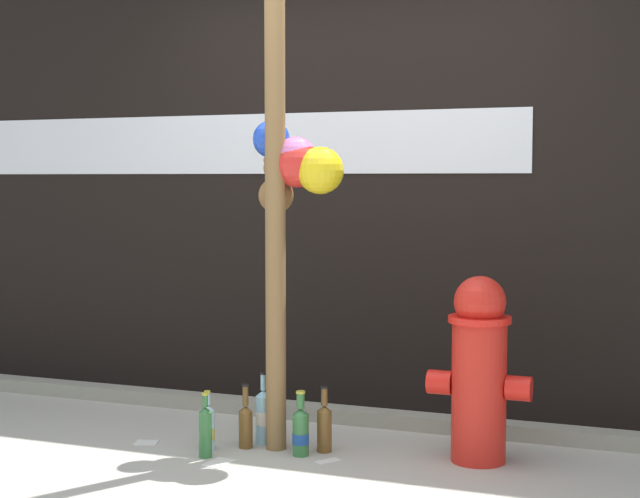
{
  "coord_description": "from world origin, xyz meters",
  "views": [
    {
      "loc": [
        1.72,
        -3.72,
        1.34
      ],
      "look_at": [
        0.11,
        0.52,
        1.0
      ],
      "focal_mm": 53.48,
      "sensor_mm": 36.0,
      "label": 1
    }
  ],
  "objects_px": {
    "bottle_1": "(246,424)",
    "bottle_2": "(324,426)",
    "memorial_post": "(286,119)",
    "bottle_5": "(263,416)",
    "bottle_0": "(301,431)",
    "bottle_4": "(205,430)",
    "bottle_3": "(208,427)",
    "fire_hydrant": "(479,368)"
  },
  "relations": [
    {
      "from": "fire_hydrant",
      "to": "bottle_1",
      "type": "height_order",
      "value": "fire_hydrant"
    },
    {
      "from": "bottle_0",
      "to": "bottle_5",
      "type": "height_order",
      "value": "bottle_5"
    },
    {
      "from": "memorial_post",
      "to": "bottle_5",
      "type": "height_order",
      "value": "memorial_post"
    },
    {
      "from": "memorial_post",
      "to": "bottle_4",
      "type": "bearing_deg",
      "value": -135.21
    },
    {
      "from": "bottle_1",
      "to": "bottle_5",
      "type": "height_order",
      "value": "bottle_5"
    },
    {
      "from": "memorial_post",
      "to": "bottle_2",
      "type": "xyz_separation_m",
      "value": [
        0.2,
        -0.01,
        -1.49
      ]
    },
    {
      "from": "memorial_post",
      "to": "bottle_0",
      "type": "bearing_deg",
      "value": -42.62
    },
    {
      "from": "bottle_4",
      "to": "bottle_5",
      "type": "relative_size",
      "value": 0.86
    },
    {
      "from": "fire_hydrant",
      "to": "bottle_5",
      "type": "distance_m",
      "value": 1.12
    },
    {
      "from": "bottle_3",
      "to": "fire_hydrant",
      "type": "bearing_deg",
      "value": 12.47
    },
    {
      "from": "bottle_2",
      "to": "bottle_3",
      "type": "xyz_separation_m",
      "value": [
        -0.55,
        -0.17,
        -0.02
      ]
    },
    {
      "from": "memorial_post",
      "to": "fire_hydrant",
      "type": "relative_size",
      "value": 3.4
    },
    {
      "from": "memorial_post",
      "to": "bottle_3",
      "type": "relative_size",
      "value": 10.17
    },
    {
      "from": "bottle_0",
      "to": "bottle_4",
      "type": "relative_size",
      "value": 1.01
    },
    {
      "from": "bottle_2",
      "to": "bottle_4",
      "type": "height_order",
      "value": "bottle_2"
    },
    {
      "from": "bottle_0",
      "to": "memorial_post",
      "type": "bearing_deg",
      "value": 137.38
    },
    {
      "from": "bottle_5",
      "to": "memorial_post",
      "type": "bearing_deg",
      "value": -6.54
    },
    {
      "from": "fire_hydrant",
      "to": "bottle_3",
      "type": "distance_m",
      "value": 1.36
    },
    {
      "from": "memorial_post",
      "to": "bottle_1",
      "type": "distance_m",
      "value": 1.52
    },
    {
      "from": "bottle_2",
      "to": "bottle_3",
      "type": "height_order",
      "value": "bottle_2"
    },
    {
      "from": "bottle_1",
      "to": "bottle_2",
      "type": "bearing_deg",
      "value": 10.62
    },
    {
      "from": "bottle_1",
      "to": "bottle_4",
      "type": "distance_m",
      "value": 0.24
    },
    {
      "from": "memorial_post",
      "to": "bottle_3",
      "type": "distance_m",
      "value": 1.56
    },
    {
      "from": "fire_hydrant",
      "to": "bottle_5",
      "type": "height_order",
      "value": "fire_hydrant"
    },
    {
      "from": "bottle_3",
      "to": "bottle_2",
      "type": "bearing_deg",
      "value": 17.33
    },
    {
      "from": "bottle_5",
      "to": "fire_hydrant",
      "type": "bearing_deg",
      "value": 4.73
    },
    {
      "from": "bottle_4",
      "to": "fire_hydrant",
      "type": "bearing_deg",
      "value": 17.95
    },
    {
      "from": "fire_hydrant",
      "to": "bottle_3",
      "type": "height_order",
      "value": "fire_hydrant"
    },
    {
      "from": "bottle_0",
      "to": "fire_hydrant",
      "type": "bearing_deg",
      "value": 14.56
    },
    {
      "from": "bottle_0",
      "to": "bottle_1",
      "type": "relative_size",
      "value": 0.99
    },
    {
      "from": "bottle_0",
      "to": "bottle_1",
      "type": "height_order",
      "value": "bottle_1"
    },
    {
      "from": "memorial_post",
      "to": "bottle_1",
      "type": "xyz_separation_m",
      "value": [
        -0.19,
        -0.08,
        -1.5
      ]
    },
    {
      "from": "fire_hydrant",
      "to": "bottle_0",
      "type": "distance_m",
      "value": 0.91
    },
    {
      "from": "fire_hydrant",
      "to": "memorial_post",
      "type": "bearing_deg",
      "value": -173.66
    },
    {
      "from": "bottle_0",
      "to": "bottle_4",
      "type": "height_order",
      "value": "bottle_0"
    },
    {
      "from": "bottle_0",
      "to": "bottle_5",
      "type": "xyz_separation_m",
      "value": [
        -0.25,
        0.12,
        0.02
      ]
    },
    {
      "from": "memorial_post",
      "to": "bottle_0",
      "type": "distance_m",
      "value": 1.51
    },
    {
      "from": "bottle_1",
      "to": "bottle_5",
      "type": "xyz_separation_m",
      "value": [
        0.05,
        0.1,
        0.02
      ]
    },
    {
      "from": "bottle_2",
      "to": "bottle_5",
      "type": "height_order",
      "value": "bottle_5"
    },
    {
      "from": "bottle_1",
      "to": "bottle_2",
      "type": "height_order",
      "value": "bottle_2"
    },
    {
      "from": "bottle_5",
      "to": "bottle_1",
      "type": "bearing_deg",
      "value": -118.62
    },
    {
      "from": "bottle_2",
      "to": "bottle_4",
      "type": "bearing_deg",
      "value": -150.13
    }
  ]
}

